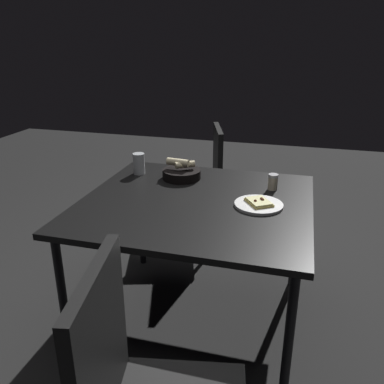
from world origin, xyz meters
TOP-DOWN VIEW (x-y plane):
  - ground at (0.00, 0.00)m, footprint 8.00×8.00m
  - dining_table at (0.00, 0.00)m, footprint 1.14×1.07m
  - pizza_plate at (-0.31, -0.01)m, footprint 0.24×0.24m
  - bread_basket at (0.17, -0.30)m, footprint 0.22×0.22m
  - beer_glass at (0.44, -0.31)m, footprint 0.07×0.07m
  - pepper_shaker at (-0.36, -0.26)m, footprint 0.05×0.05m
  - chair_near at (0.22, -0.99)m, footprint 0.55×0.55m

SIDE VIEW (x-z plane):
  - ground at x=0.00m, z-range 0.00..0.00m
  - chair_near at x=0.22m, z-range 0.07..0.94m
  - dining_table at x=0.00m, z-range 0.31..1.03m
  - pizza_plate at x=-0.31m, z-range 0.71..0.75m
  - bread_basket at x=0.17m, z-range 0.70..0.81m
  - pepper_shaker at x=-0.36m, z-range 0.72..0.80m
  - beer_glass at x=0.44m, z-range 0.71..0.84m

